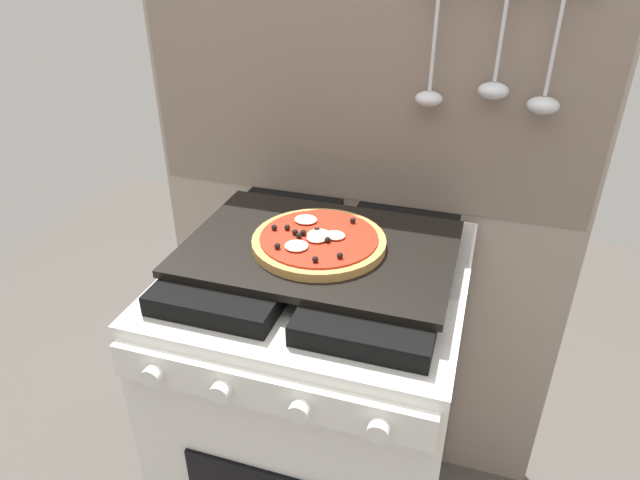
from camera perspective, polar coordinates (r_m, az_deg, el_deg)
kitchen_backsplash at (r=1.48m, az=3.99°, el=1.39°), size 1.10×0.09×1.55m
stove at (r=1.43m, az=-0.02°, el=-16.88°), size 0.60×0.64×0.90m
baking_tray at (r=1.14m, az=0.00°, el=-0.79°), size 0.54×0.38×0.02m
pizza_left at (r=1.13m, az=-0.31°, el=-0.05°), size 0.27×0.27×0.03m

